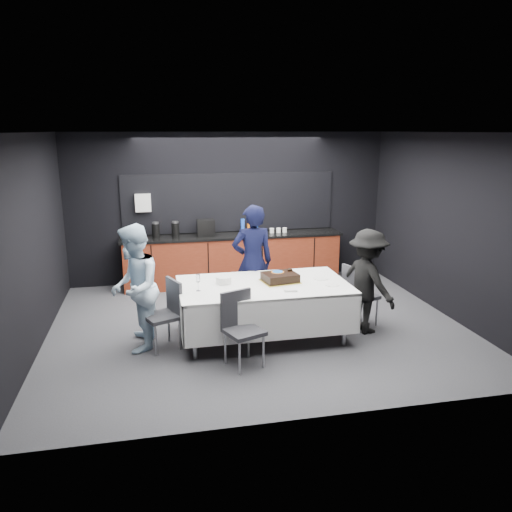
{
  "coord_description": "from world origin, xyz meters",
  "views": [
    {
      "loc": [
        -1.45,
        -6.78,
        2.83
      ],
      "look_at": [
        0.0,
        0.1,
        1.05
      ],
      "focal_mm": 35.0,
      "sensor_mm": 36.0,
      "label": 1
    }
  ],
  "objects_px": {
    "cake_assembly": "(280,277)",
    "person_center": "(253,262)",
    "chair_left": "(167,309)",
    "person_left": "(134,288)",
    "plate_stack": "(224,280)",
    "person_right": "(367,281)",
    "champagne_flute": "(198,279)",
    "party_table": "(263,293)",
    "chair_near": "(241,323)",
    "chair_right": "(357,291)"
  },
  "relations": [
    {
      "from": "cake_assembly",
      "to": "chair_near",
      "type": "distance_m",
      "value": 1.11
    },
    {
      "from": "person_left",
      "to": "plate_stack",
      "type": "bearing_deg",
      "value": 101.14
    },
    {
      "from": "party_table",
      "to": "cake_assembly",
      "type": "distance_m",
      "value": 0.32
    },
    {
      "from": "champagne_flute",
      "to": "chair_right",
      "type": "xyz_separation_m",
      "value": [
        2.34,
        0.24,
        -0.4
      ]
    },
    {
      "from": "party_table",
      "to": "person_center",
      "type": "bearing_deg",
      "value": 89.29
    },
    {
      "from": "plate_stack",
      "to": "person_left",
      "type": "xyz_separation_m",
      "value": [
        -1.19,
        -0.14,
        0.01
      ]
    },
    {
      "from": "plate_stack",
      "to": "person_center",
      "type": "relative_size",
      "value": 0.12
    },
    {
      "from": "plate_stack",
      "to": "chair_near",
      "type": "xyz_separation_m",
      "value": [
        0.08,
        -0.88,
        -0.3
      ]
    },
    {
      "from": "person_center",
      "to": "person_right",
      "type": "relative_size",
      "value": 1.18
    },
    {
      "from": "plate_stack",
      "to": "chair_right",
      "type": "height_order",
      "value": "chair_right"
    },
    {
      "from": "champagne_flute",
      "to": "person_center",
      "type": "relative_size",
      "value": 0.13
    },
    {
      "from": "plate_stack",
      "to": "chair_right",
      "type": "relative_size",
      "value": 0.23
    },
    {
      "from": "plate_stack",
      "to": "chair_left",
      "type": "bearing_deg",
      "value": -165.98
    },
    {
      "from": "person_center",
      "to": "chair_near",
      "type": "bearing_deg",
      "value": 69.55
    },
    {
      "from": "cake_assembly",
      "to": "plate_stack",
      "type": "relative_size",
      "value": 2.56
    },
    {
      "from": "chair_near",
      "to": "person_right",
      "type": "distance_m",
      "value": 2.06
    },
    {
      "from": "party_table",
      "to": "champagne_flute",
      "type": "xyz_separation_m",
      "value": [
        -0.91,
        -0.12,
        0.3
      ]
    },
    {
      "from": "chair_right",
      "to": "chair_left",
      "type": "bearing_deg",
      "value": -176.14
    },
    {
      "from": "plate_stack",
      "to": "party_table",
      "type": "bearing_deg",
      "value": -13.34
    },
    {
      "from": "chair_near",
      "to": "person_center",
      "type": "bearing_deg",
      "value": 73.24
    },
    {
      "from": "chair_left",
      "to": "chair_right",
      "type": "height_order",
      "value": "same"
    },
    {
      "from": "party_table",
      "to": "chair_right",
      "type": "relative_size",
      "value": 2.51
    },
    {
      "from": "champagne_flute",
      "to": "chair_right",
      "type": "distance_m",
      "value": 2.39
    },
    {
      "from": "person_center",
      "to": "person_right",
      "type": "xyz_separation_m",
      "value": [
        1.48,
        -0.9,
        -0.13
      ]
    },
    {
      "from": "person_center",
      "to": "champagne_flute",
      "type": "bearing_deg",
      "value": 41.61
    },
    {
      "from": "chair_left",
      "to": "champagne_flute",
      "type": "bearing_deg",
      "value": -7.14
    },
    {
      "from": "person_left",
      "to": "person_right",
      "type": "bearing_deg",
      "value": 93.05
    },
    {
      "from": "chair_right",
      "to": "party_table",
      "type": "bearing_deg",
      "value": -175.38
    },
    {
      "from": "chair_left",
      "to": "chair_near",
      "type": "distance_m",
      "value": 1.1
    },
    {
      "from": "person_center",
      "to": "person_left",
      "type": "xyz_separation_m",
      "value": [
        -1.73,
        -0.81,
        -0.04
      ]
    },
    {
      "from": "party_table",
      "to": "person_left",
      "type": "xyz_separation_m",
      "value": [
        -1.72,
        -0.01,
        0.2
      ]
    },
    {
      "from": "chair_left",
      "to": "person_center",
      "type": "bearing_deg",
      "value": 33.24
    },
    {
      "from": "chair_right",
      "to": "plate_stack",
      "type": "bearing_deg",
      "value": 179.69
    },
    {
      "from": "champagne_flute",
      "to": "person_center",
      "type": "height_order",
      "value": "person_center"
    },
    {
      "from": "cake_assembly",
      "to": "champagne_flute",
      "type": "distance_m",
      "value": 1.17
    },
    {
      "from": "chair_left",
      "to": "party_table",
      "type": "bearing_deg",
      "value": 3.04
    },
    {
      "from": "cake_assembly",
      "to": "person_center",
      "type": "xyz_separation_m",
      "value": [
        -0.24,
        0.75,
        0.04
      ]
    },
    {
      "from": "chair_left",
      "to": "person_left",
      "type": "height_order",
      "value": "person_left"
    },
    {
      "from": "party_table",
      "to": "champagne_flute",
      "type": "relative_size",
      "value": 10.36
    },
    {
      "from": "chair_near",
      "to": "person_left",
      "type": "relative_size",
      "value": 0.55
    },
    {
      "from": "chair_right",
      "to": "person_right",
      "type": "xyz_separation_m",
      "value": [
        0.05,
        -0.21,
        0.21
      ]
    },
    {
      "from": "person_left",
      "to": "party_table",
      "type": "bearing_deg",
      "value": 94.92
    },
    {
      "from": "cake_assembly",
      "to": "person_center",
      "type": "height_order",
      "value": "person_center"
    },
    {
      "from": "chair_left",
      "to": "person_center",
      "type": "height_order",
      "value": "person_center"
    },
    {
      "from": "plate_stack",
      "to": "chair_near",
      "type": "distance_m",
      "value": 0.93
    },
    {
      "from": "cake_assembly",
      "to": "person_left",
      "type": "relative_size",
      "value": 0.33
    },
    {
      "from": "champagne_flute",
      "to": "plate_stack",
      "type": "bearing_deg",
      "value": 33.81
    },
    {
      "from": "plate_stack",
      "to": "person_right",
      "type": "relative_size",
      "value": 0.14
    },
    {
      "from": "plate_stack",
      "to": "chair_near",
      "type": "bearing_deg",
      "value": -85.02
    },
    {
      "from": "party_table",
      "to": "chair_near",
      "type": "distance_m",
      "value": 0.88
    }
  ]
}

